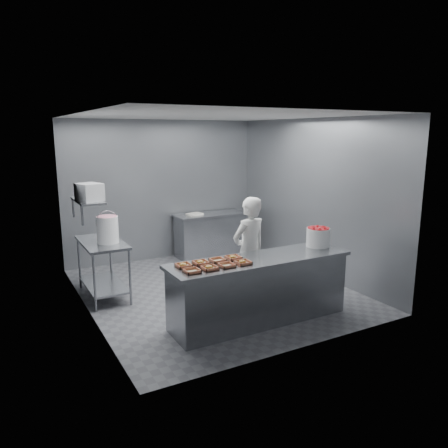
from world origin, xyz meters
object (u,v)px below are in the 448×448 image
Objects in this scene: tray_7 at (233,257)px; glaze_bucket at (108,229)px; tray_4 at (183,265)px; service_counter at (260,289)px; tray_3 at (243,262)px; prep_table at (103,260)px; tray_0 at (192,271)px; tray_6 at (218,260)px; strawberry_tub at (318,236)px; appliance at (89,192)px; worker at (249,251)px; back_counter at (210,234)px; tray_5 at (201,263)px; tray_1 at (209,268)px; tray_2 at (227,265)px.

tray_7 is 2.10m from glaze_bucket.
service_counter is at bearing -6.62° from tray_4.
prep_table is at bearing 122.16° from tray_3.
tray_6 is at bearing 27.27° from tray_0.
prep_table is at bearing 130.24° from service_counter.
appliance is at bearing 149.81° from strawberry_tub.
tray_0 is 0.54× the size of appliance.
strawberry_tub is (2.73, -1.85, 0.46)m from prep_table.
tray_4 is at bearing 180.00° from tray_7.
tray_4 is at bearing -72.26° from prep_table.
worker is 4.78× the size of strawberry_tub.
appliance is (-2.90, 1.69, 0.64)m from strawberry_tub.
tray_4 and tray_7 have the same top height.
tray_0 is 1.00× the size of tray_7.
tray_6 is 2.21m from appliance.
strawberry_tub is at bearing -0.88° from tray_6.
back_counter is 8.01× the size of tray_4.
tray_5 is 1.91m from strawberry_tub.
tray_3 reaches higher than prep_table.
prep_table is at bearing 105.81° from tray_0.
tray_3 reaches higher than tray_6.
appliance is (-0.76, 1.91, 0.78)m from tray_0.
worker reaches higher than tray_1.
back_counter is (0.90, 3.25, -0.00)m from service_counter.
tray_2 is 0.55× the size of strawberry_tub.
appliance is at bearing 120.89° from tray_5.
tray_5 is 0.38× the size of glaze_bucket.
tray_5 is (0.24, 0.25, 0.00)m from tray_0.
back_counter is 3.82m from tray_1.
glaze_bucket reaches higher than tray_4.
tray_6 is (0.00, 0.25, 0.00)m from tray_2.
glaze_bucket is (-1.00, 1.68, 0.20)m from tray_6.
tray_1 is 1.26m from worker.
tray_4 is at bearing 90.70° from tray_0.
back_counter is at bearing 30.21° from glaze_bucket.
worker reaches higher than service_counter.
tray_6 is at bearing 180.00° from tray_7.
strawberry_tub is (0.88, -0.50, 0.23)m from worker.
tray_0 is at bearing -74.89° from glaze_bucket.
prep_table is 1.95m from tray_4.
tray_5 is at bearing 46.24° from tray_0.
worker is 2.50m from appliance.
glaze_bucket is 1.44× the size of appliance.
tray_0 is at bearing -74.19° from prep_table.
tray_4 is at bearing 179.32° from strawberry_tub.
service_counter is 13.88× the size of tray_7.
tray_2 is at bearing 0.00° from tray_1.
tray_6 is 0.38× the size of glaze_bucket.
back_counter is at bearing -116.78° from worker.
prep_table is at bearing 114.29° from tray_5.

